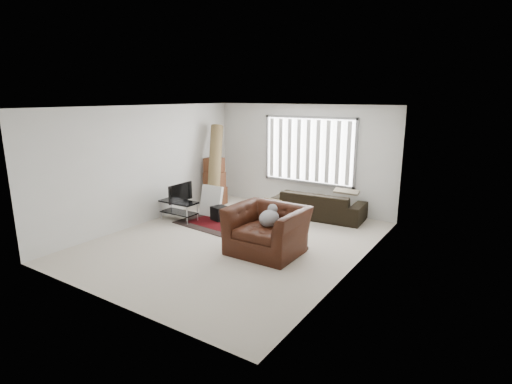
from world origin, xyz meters
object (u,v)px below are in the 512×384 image
Objects in this scene: moving_boxes at (215,183)px; armchair at (267,227)px; tv_stand at (179,206)px; side_chair at (268,218)px; sofa at (319,200)px.

armchair is (3.01, -2.17, -0.08)m from moving_boxes.
armchair is at bearing -11.41° from tv_stand.
moving_boxes reaches higher than tv_stand.
armchair is (0.35, -0.60, 0.05)m from side_chair.
side_chair is at bearing 79.71° from sofa.
armchair is at bearing -57.22° from side_chair.
tv_stand is 1.63m from moving_boxes.
moving_boxes is 3.71m from armchair.
tv_stand is 1.13× the size of side_chair.
tv_stand is at bearing 33.07° from sofa.
sofa is at bearing 85.98° from side_chair.
armchair reaches higher than side_chair.
sofa is at bearing 8.24° from moving_boxes.
armchair reaches higher than tv_stand.
sofa reaches higher than side_chair.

